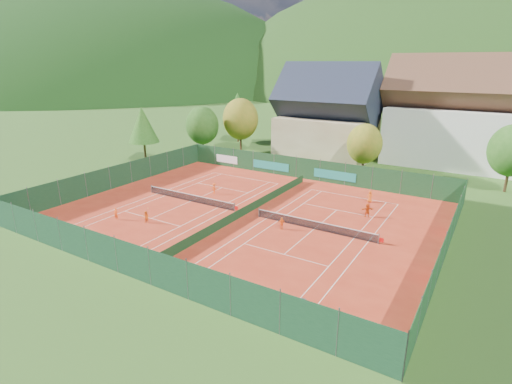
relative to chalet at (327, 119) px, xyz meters
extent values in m
plane|color=#2A5119|center=(3.00, -30.00, -6.64)|extent=(600.00, 600.00, 0.00)
cube|color=#AE2E19|center=(3.00, -30.00, -6.62)|extent=(40.00, 32.00, 0.01)
cube|color=white|center=(-5.00, -18.12, -6.61)|extent=(10.97, 0.06, 0.00)
cube|color=white|center=(-5.00, -41.88, -6.61)|extent=(10.97, 0.06, 0.00)
cube|color=white|center=(-10.48, -30.00, -6.61)|extent=(0.06, 23.77, 0.00)
cube|color=white|center=(0.49, -30.00, -6.61)|extent=(0.06, 23.77, 0.00)
cube|color=white|center=(-9.12, -30.00, -6.61)|extent=(0.06, 23.77, 0.00)
cube|color=white|center=(-0.88, -30.00, -6.61)|extent=(0.06, 23.77, 0.00)
cube|color=white|center=(-5.00, -23.60, -6.61)|extent=(8.23, 0.06, 0.00)
cube|color=white|center=(-5.00, -36.40, -6.61)|extent=(8.23, 0.06, 0.00)
cube|color=white|center=(-5.00, -30.00, -6.61)|extent=(0.06, 12.80, 0.00)
cube|color=white|center=(11.00, -18.12, -6.61)|extent=(10.97, 0.06, 0.00)
cube|color=white|center=(11.00, -41.88, -6.61)|extent=(10.97, 0.06, 0.00)
cube|color=white|center=(5.51, -30.00, -6.61)|extent=(0.06, 23.77, 0.00)
cube|color=white|center=(16.48, -30.00, -6.61)|extent=(0.06, 23.77, 0.00)
cube|color=white|center=(6.88, -30.00, -6.61)|extent=(0.06, 23.77, 0.00)
cube|color=white|center=(15.12, -30.00, -6.61)|extent=(0.06, 23.77, 0.00)
cube|color=white|center=(11.00, -23.60, -6.61)|extent=(8.23, 0.06, 0.00)
cube|color=white|center=(11.00, -36.40, -6.61)|extent=(8.23, 0.06, 0.00)
cube|color=white|center=(11.00, -30.00, -6.61)|extent=(0.06, 12.80, 0.00)
cylinder|color=#59595B|center=(-11.40, -30.00, -6.11)|extent=(0.10, 0.10, 1.02)
cylinder|color=#59595B|center=(1.40, -30.00, -6.11)|extent=(0.10, 0.10, 1.02)
cube|color=black|center=(-5.00, -30.00, -6.16)|extent=(12.80, 0.02, 0.86)
cube|color=white|center=(-5.00, -30.00, -5.73)|extent=(12.80, 0.04, 0.06)
cube|color=red|center=(1.65, -30.00, -6.17)|extent=(0.40, 0.04, 0.40)
cylinder|color=#59595B|center=(4.60, -30.00, -6.11)|extent=(0.10, 0.10, 1.02)
cylinder|color=#59595B|center=(17.40, -30.00, -6.11)|extent=(0.10, 0.10, 1.02)
cube|color=black|center=(11.00, -30.00, -6.16)|extent=(12.80, 0.02, 0.86)
cube|color=white|center=(11.00, -30.00, -5.73)|extent=(12.80, 0.04, 0.06)
cube|color=red|center=(17.65, -30.00, -6.17)|extent=(0.40, 0.04, 0.40)
cube|color=#123418|center=(3.00, -30.00, -6.12)|extent=(0.03, 28.80, 1.00)
cube|color=#153B1D|center=(3.00, -14.00, -5.12)|extent=(40.00, 0.04, 3.00)
cube|color=teal|center=(-3.00, -14.06, -5.42)|extent=(6.00, 0.03, 1.20)
cube|color=teal|center=(7.00, -14.06, -5.42)|extent=(6.00, 0.03, 1.20)
cube|color=silver|center=(-11.00, -14.06, -5.42)|extent=(4.00, 0.03, 1.20)
cube|color=#143721|center=(3.00, -46.00, -5.12)|extent=(40.00, 0.04, 3.00)
cube|color=#14371E|center=(-17.00, -30.00, -5.12)|extent=(0.04, 32.00, 3.00)
cube|color=#163D1D|center=(23.00, -30.00, -5.12)|extent=(0.04, 32.00, 3.00)
cube|color=#B21414|center=(22.94, -34.00, -5.42)|extent=(0.03, 3.00, 1.20)
cube|color=#B21414|center=(22.94, -24.00, -5.42)|extent=(0.03, 3.00, 1.20)
cube|color=#CAB88F|center=(0.00, 0.00, -3.12)|extent=(15.00, 12.00, 7.00)
cube|color=#1E2333|center=(0.00, 0.00, 3.38)|extent=(16.20, 12.00, 12.00)
cube|color=silver|center=(19.00, 6.00, -2.12)|extent=(20.00, 11.00, 9.00)
cube|color=brown|center=(19.00, 6.00, 5.13)|extent=(21.60, 11.00, 11.00)
cylinder|color=#462F19|center=(-19.00, -10.00, -5.22)|extent=(0.36, 0.36, 2.80)
ellipsoid|color=#245217|center=(-19.00, -10.00, -1.22)|extent=(5.72, 5.72, 6.58)
cylinder|color=#4C2C1B|center=(-15.00, -4.00, -5.05)|extent=(0.36, 0.36, 3.15)
ellipsoid|color=olive|center=(-15.00, -4.00, -0.55)|extent=(6.44, 6.44, 7.40)
cylinder|color=#442E18|center=(-21.00, 4.00, -4.87)|extent=(0.36, 0.36, 3.50)
cone|color=#245F1B|center=(-21.00, 4.00, 0.13)|extent=(5.60, 5.60, 6.50)
cylinder|color=#442718|center=(9.00, -8.00, -5.40)|extent=(0.36, 0.36, 2.45)
ellipsoid|color=olive|center=(9.00, -8.00, -1.90)|extent=(5.01, 5.01, 5.76)
cylinder|color=#48321A|center=(27.00, -6.00, -5.22)|extent=(0.36, 0.36, 2.80)
cylinder|color=#482D19|center=(-25.00, -18.00, -5.05)|extent=(0.36, 0.36, 3.15)
cone|color=#265718|center=(-25.00, -18.00, -0.55)|extent=(5.04, 5.04, 5.85)
ellipsoid|color=black|center=(13.00, 270.00, -48.97)|extent=(440.00, 440.00, 242.00)
ellipsoid|color=black|center=(-217.00, 130.00, -42.32)|extent=(340.00, 340.00, 204.00)
cylinder|color=slate|center=(15.62, -42.94, -6.22)|extent=(0.02, 0.02, 0.80)
cylinder|color=slate|center=(15.92, -42.94, -6.22)|extent=(0.02, 0.02, 0.80)
cylinder|color=slate|center=(15.62, -42.64, -6.22)|extent=(0.02, 0.02, 0.80)
cylinder|color=slate|center=(15.92, -42.64, -6.22)|extent=(0.02, 0.02, 0.80)
cube|color=slate|center=(15.77, -42.79, -6.07)|extent=(0.34, 0.34, 0.30)
ellipsoid|color=#CCD833|center=(15.77, -42.79, -6.04)|extent=(0.28, 0.28, 0.16)
sphere|color=#CCD833|center=(-7.56, -34.39, -6.59)|extent=(0.07, 0.07, 0.07)
sphere|color=#CCD833|center=(6.53, -38.90, -6.59)|extent=(0.07, 0.07, 0.07)
sphere|color=#CCD833|center=(4.23, -27.18, -6.59)|extent=(0.07, 0.07, 0.07)
sphere|color=#CCD833|center=(-1.89, -20.74, -6.59)|extent=(0.07, 0.07, 0.07)
imported|color=#F75315|center=(-7.90, -38.51, -5.97)|extent=(0.53, 0.40, 1.31)
imported|color=orange|center=(-4.48, -37.52, -5.99)|extent=(0.66, 0.54, 1.28)
imported|color=#FC5316|center=(-4.35, -26.09, -5.93)|extent=(1.00, 0.72, 1.38)
imported|color=orange|center=(8.22, -31.64, -6.00)|extent=(0.72, 0.76, 1.26)
imported|color=orange|center=(13.37, -19.04, -5.91)|extent=(0.82, 0.72, 1.42)
imported|color=#D84B13|center=(14.48, -23.84, -5.86)|extent=(1.43, 1.18, 1.53)
camera|label=1|loc=(25.23, -64.26, 9.30)|focal=28.00mm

